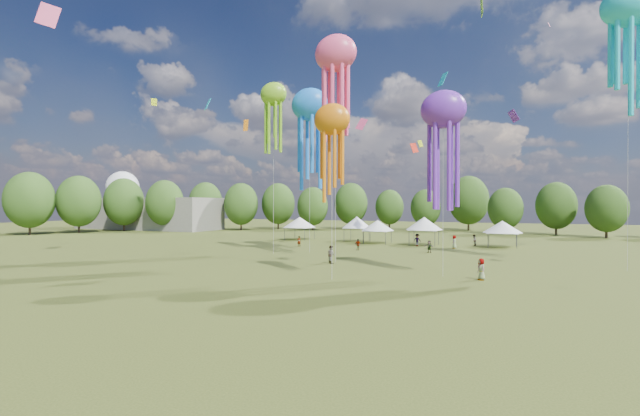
% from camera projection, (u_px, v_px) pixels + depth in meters
% --- Properties ---
extents(ground, '(300.00, 300.00, 0.00)m').
position_uv_depth(ground, '(59.00, 395.00, 13.54)').
color(ground, '#384416').
rests_on(ground, ground).
extents(spectator_near, '(1.18, 1.15, 1.91)m').
position_uv_depth(spectator_near, '(331.00, 255.00, 44.16)').
color(spectator_near, gray).
rests_on(spectator_near, ground).
extents(spectators_far, '(27.16, 31.56, 1.89)m').
position_uv_depth(spectators_far, '(429.00, 244.00, 56.50)').
color(spectators_far, gray).
rests_on(spectators_far, ground).
extents(festival_tents, '(38.82, 7.09, 4.36)m').
position_uv_depth(festival_tents, '(387.00, 224.00, 67.82)').
color(festival_tents, '#47474C').
rests_on(festival_tents, ground).
extents(show_kites, '(41.44, 20.11, 26.86)m').
position_uv_depth(show_kites, '(386.00, 96.00, 45.23)').
color(show_kites, '#83CB21').
rests_on(show_kites, ground).
extents(small_kites, '(71.36, 68.03, 45.44)m').
position_uv_depth(small_kites, '(376.00, 29.00, 52.17)').
color(small_kites, '#83CB21').
rests_on(small_kites, ground).
extents(treeline, '(201.57, 95.24, 13.43)m').
position_uv_depth(treeline, '(398.00, 203.00, 72.18)').
color(treeline, '#38281C').
rests_on(treeline, ground).
extents(hangar, '(40.00, 12.00, 8.00)m').
position_uv_depth(hangar, '(148.00, 214.00, 108.59)').
color(hangar, gray).
rests_on(hangar, ground).
extents(radome, '(9.00, 9.00, 16.00)m').
position_uv_depth(radome, '(123.00, 192.00, 120.54)').
color(radome, white).
rests_on(radome, ground).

